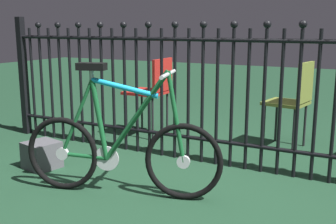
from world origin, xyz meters
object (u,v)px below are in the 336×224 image
at_px(bicycle, 121,149).
at_px(chair_red, 153,88).
at_px(chair_olive, 294,97).
at_px(display_crate, 42,155).

relative_size(bicycle, chair_red, 1.64).
xyz_separation_m(chair_olive, display_crate, (-1.75, -1.59, -0.40)).
height_order(bicycle, chair_olive, bicycle).
bearing_deg(chair_olive, display_crate, -137.79).
distance_m(bicycle, chair_olive, 1.93).
relative_size(bicycle, chair_olive, 1.64).
bearing_deg(bicycle, display_crate, 170.80).
distance_m(chair_olive, chair_red, 1.46).
xyz_separation_m(bicycle, display_crate, (-0.92, 0.15, -0.22)).
distance_m(chair_olive, display_crate, 2.40).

